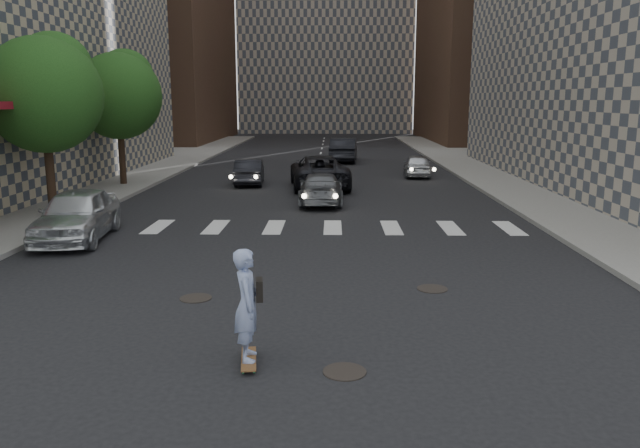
{
  "coord_description": "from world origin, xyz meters",
  "views": [
    {
      "loc": [
        1.0,
        -11.82,
        4.29
      ],
      "look_at": [
        0.69,
        3.1,
        1.3
      ],
      "focal_mm": 35.0,
      "sensor_mm": 36.0,
      "label": 1
    }
  ],
  "objects_px": {
    "skateboarder": "(248,305)",
    "traffic_car_c": "(319,172)",
    "tree_c": "(120,92)",
    "traffic_car_d": "(417,165)",
    "tree_b": "(46,89)",
    "traffic_car_e": "(344,150)",
    "silver_sedan": "(77,214)",
    "traffic_car_a": "(249,172)",
    "traffic_car_b": "(321,188)"
  },
  "relations": [
    {
      "from": "tree_c",
      "to": "traffic_car_c",
      "type": "bearing_deg",
      "value": -2.14
    },
    {
      "from": "tree_b",
      "to": "traffic_car_d",
      "type": "bearing_deg",
      "value": 38.94
    },
    {
      "from": "tree_c",
      "to": "traffic_car_b",
      "type": "height_order",
      "value": "tree_c"
    },
    {
      "from": "skateboarder",
      "to": "tree_b",
      "type": "bearing_deg",
      "value": 116.95
    },
    {
      "from": "tree_c",
      "to": "traffic_car_c",
      "type": "xyz_separation_m",
      "value": [
        9.76,
        -0.37,
        -3.85
      ]
    },
    {
      "from": "tree_b",
      "to": "traffic_car_e",
      "type": "distance_m",
      "value": 23.98
    },
    {
      "from": "silver_sedan",
      "to": "traffic_car_a",
      "type": "height_order",
      "value": "silver_sedan"
    },
    {
      "from": "tree_c",
      "to": "traffic_car_d",
      "type": "relative_size",
      "value": 1.77
    },
    {
      "from": "tree_b",
      "to": "tree_c",
      "type": "distance_m",
      "value": 8.0
    },
    {
      "from": "traffic_car_a",
      "to": "traffic_car_b",
      "type": "xyz_separation_m",
      "value": [
        3.79,
        -6.0,
        -0.0
      ]
    },
    {
      "from": "silver_sedan",
      "to": "traffic_car_e",
      "type": "distance_m",
      "value": 26.5
    },
    {
      "from": "silver_sedan",
      "to": "skateboarder",
      "type": "bearing_deg",
      "value": -60.4
    },
    {
      "from": "silver_sedan",
      "to": "traffic_car_d",
      "type": "height_order",
      "value": "silver_sedan"
    },
    {
      "from": "tree_c",
      "to": "traffic_car_e",
      "type": "distance_m",
      "value": 17.47
    },
    {
      "from": "traffic_car_e",
      "to": "traffic_car_d",
      "type": "bearing_deg",
      "value": 118.87
    },
    {
      "from": "traffic_car_d",
      "to": "traffic_car_b",
      "type": "bearing_deg",
      "value": 65.95
    },
    {
      "from": "skateboarder",
      "to": "traffic_car_a",
      "type": "height_order",
      "value": "skateboarder"
    },
    {
      "from": "traffic_car_c",
      "to": "silver_sedan",
      "type": "bearing_deg",
      "value": 52.57
    },
    {
      "from": "tree_b",
      "to": "traffic_car_d",
      "type": "xyz_separation_m",
      "value": [
        15.22,
        12.3,
        -4.01
      ]
    },
    {
      "from": "skateboarder",
      "to": "traffic_car_a",
      "type": "distance_m",
      "value": 22.42
    },
    {
      "from": "tree_c",
      "to": "traffic_car_a",
      "type": "distance_m",
      "value": 7.4
    },
    {
      "from": "traffic_car_a",
      "to": "tree_b",
      "type": "bearing_deg",
      "value": 51.02
    },
    {
      "from": "tree_c",
      "to": "silver_sedan",
      "type": "relative_size",
      "value": 1.41
    },
    {
      "from": "skateboarder",
      "to": "silver_sedan",
      "type": "distance_m",
      "value": 11.28
    },
    {
      "from": "traffic_car_a",
      "to": "traffic_car_c",
      "type": "xyz_separation_m",
      "value": [
        3.6,
        -1.23,
        0.16
      ]
    },
    {
      "from": "silver_sedan",
      "to": "traffic_car_a",
      "type": "xyz_separation_m",
      "value": [
        3.63,
        13.04,
        -0.15
      ]
    },
    {
      "from": "skateboarder",
      "to": "traffic_car_d",
      "type": "xyz_separation_m",
      "value": [
        6.14,
        25.66,
        -0.39
      ]
    },
    {
      "from": "tree_b",
      "to": "traffic_car_a",
      "type": "xyz_separation_m",
      "value": [
        6.16,
        8.86,
        -4.0
      ]
    },
    {
      "from": "traffic_car_b",
      "to": "traffic_car_d",
      "type": "relative_size",
      "value": 1.19
    },
    {
      "from": "skateboarder",
      "to": "traffic_car_d",
      "type": "relative_size",
      "value": 0.53
    },
    {
      "from": "traffic_car_b",
      "to": "traffic_car_c",
      "type": "distance_m",
      "value": 4.78
    },
    {
      "from": "tree_b",
      "to": "traffic_car_b",
      "type": "distance_m",
      "value": 11.1
    },
    {
      "from": "skateboarder",
      "to": "traffic_car_b",
      "type": "height_order",
      "value": "skateboarder"
    },
    {
      "from": "tree_c",
      "to": "silver_sedan",
      "type": "xyz_separation_m",
      "value": [
        2.53,
        -12.18,
        -3.85
      ]
    },
    {
      "from": "traffic_car_c",
      "to": "tree_b",
      "type": "bearing_deg",
      "value": 32.06
    },
    {
      "from": "skateboarder",
      "to": "traffic_car_c",
      "type": "xyz_separation_m",
      "value": [
        0.68,
        20.99,
        -0.23
      ]
    },
    {
      "from": "traffic_car_a",
      "to": "skateboarder",
      "type": "bearing_deg",
      "value": 93.31
    },
    {
      "from": "traffic_car_b",
      "to": "traffic_car_d",
      "type": "bearing_deg",
      "value": -119.67
    },
    {
      "from": "traffic_car_c",
      "to": "traffic_car_d",
      "type": "relative_size",
      "value": 1.55
    },
    {
      "from": "tree_b",
      "to": "skateboarder",
      "type": "bearing_deg",
      "value": -55.79
    },
    {
      "from": "skateboarder",
      "to": "traffic_car_a",
      "type": "xyz_separation_m",
      "value": [
        -2.92,
        22.22,
        -0.38
      ]
    },
    {
      "from": "tree_c",
      "to": "traffic_car_e",
      "type": "height_order",
      "value": "tree_c"
    },
    {
      "from": "traffic_car_b",
      "to": "traffic_car_e",
      "type": "relative_size",
      "value": 0.89
    },
    {
      "from": "skateboarder",
      "to": "traffic_car_d",
      "type": "bearing_deg",
      "value": 69.28
    },
    {
      "from": "silver_sedan",
      "to": "traffic_car_e",
      "type": "height_order",
      "value": "traffic_car_e"
    },
    {
      "from": "traffic_car_b",
      "to": "traffic_car_e",
      "type": "xyz_separation_m",
      "value": [
        1.24,
        18.0,
        0.18
      ]
    },
    {
      "from": "tree_b",
      "to": "traffic_car_c",
      "type": "bearing_deg",
      "value": 38.02
    },
    {
      "from": "silver_sedan",
      "to": "traffic_car_d",
      "type": "xyz_separation_m",
      "value": [
        12.69,
        16.48,
        -0.17
      ]
    },
    {
      "from": "silver_sedan",
      "to": "traffic_car_e",
      "type": "bearing_deg",
      "value": 65.02
    },
    {
      "from": "traffic_car_b",
      "to": "traffic_car_c",
      "type": "relative_size",
      "value": 0.77
    }
  ]
}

